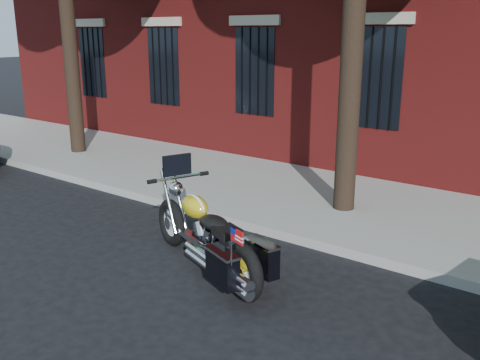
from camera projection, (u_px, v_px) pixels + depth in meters
The scene contains 4 objects.
ground at pixel (214, 264), 7.40m from camera, with size 120.00×120.00×0.00m, color black.
curb at pixel (270, 230), 8.44m from camera, with size 40.00×0.16×0.15m, color gray.
sidewalk at pixel (328, 202), 9.87m from camera, with size 40.00×3.60×0.15m, color gray.
motorcycle at pixel (208, 239), 6.98m from camera, with size 2.62×1.48×1.44m.
Camera 1 is at (4.45, -5.18, 3.11)m, focal length 40.00 mm.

